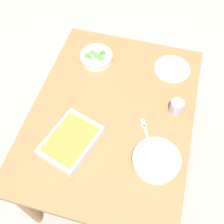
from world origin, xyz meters
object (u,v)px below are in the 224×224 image
spoon_by_stew (147,159)px  baking_dish (71,141)px  drink_cup (176,107)px  fork_on_table (146,131)px  broccoli_bowl (96,57)px  side_plate (172,69)px  stew_bowl (156,160)px

spoon_by_stew → baking_dish: bearing=92.7°
drink_cup → fork_on_table: 0.22m
baking_dish → drink_cup: (0.35, -0.49, 0.00)m
broccoli_bowl → fork_on_table: bearing=-136.2°
baking_dish → side_plate: (0.65, -0.43, -0.03)m
side_plate → fork_on_table: 0.48m
drink_cup → fork_on_table: drink_cup is taller
side_plate → baking_dish: bearing=146.5°
stew_bowl → baking_dish: (-0.01, 0.44, 0.00)m
baking_dish → fork_on_table: (0.18, -0.36, -0.03)m
drink_cup → side_plate: bearing=11.5°
side_plate → stew_bowl: bearing=-179.0°
baking_dish → spoon_by_stew: (0.02, -0.40, -0.03)m
stew_bowl → broccoli_bowl: 0.76m
stew_bowl → spoon_by_stew: size_ratio=1.36×
stew_bowl → baking_dish: size_ratio=0.68×
stew_bowl → baking_dish: 0.44m
drink_cup → side_plate: size_ratio=0.39×
baking_dish → side_plate: bearing=-33.5°
stew_bowl → broccoli_bowl: bearing=39.8°
fork_on_table → side_plate: bearing=-8.6°
fork_on_table → baking_dish: bearing=116.1°
side_plate → fork_on_table: side_plate is taller
spoon_by_stew → side_plate: bearing=-2.9°
broccoli_bowl → baking_dish: 0.60m
drink_cup → side_plate: 0.31m
baking_dish → spoon_by_stew: 0.40m
broccoli_bowl → baking_dish: bearing=-175.4°
broccoli_bowl → side_plate: size_ratio=0.93×
stew_bowl → fork_on_table: (0.16, 0.08, -0.03)m
stew_bowl → drink_cup: drink_cup is taller
spoon_by_stew → stew_bowl: bearing=-98.8°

